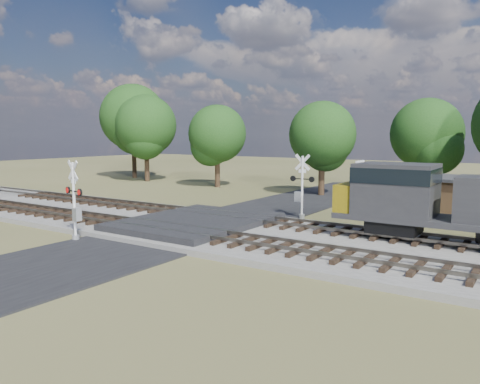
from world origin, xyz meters
The scene contains 10 objects.
ground centered at (0.00, 0.00, 0.00)m, with size 160.00×160.00×0.00m, color #4B4B28.
ballast_bed centered at (10.00, 0.50, 0.15)m, with size 140.00×10.00×0.30m, color gray.
road centered at (0.00, 0.00, 0.04)m, with size 7.00×60.00×0.08m, color black.
crossing_panel centered at (0.00, 0.50, 0.32)m, with size 7.00×9.00×0.62m, color #262628.
track_near centered at (3.12, -2.00, 0.41)m, with size 140.00×2.60×0.33m.
track_far centered at (3.12, 3.00, 0.41)m, with size 140.00×2.60×0.33m.
crossing_signal_near centered at (-3.22, -5.35, 1.75)m, with size 1.68×0.47×4.21m.
crossing_signal_far centered at (3.58, 7.00, 1.77)m, with size 1.71×0.37×4.25m.
equipment_shed centered at (12.40, 11.29, 1.44)m, with size 5.08×5.08×2.85m.
treeline centered at (6.09, 19.91, 6.77)m, with size 79.72×11.53×11.88m.
Camera 1 is at (16.97, -20.52, 5.48)m, focal length 35.00 mm.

